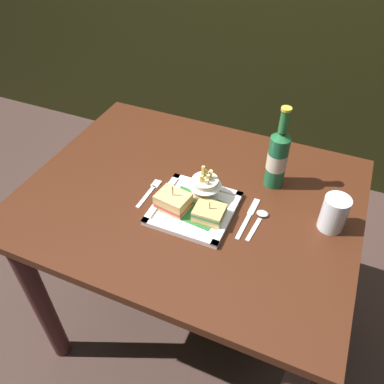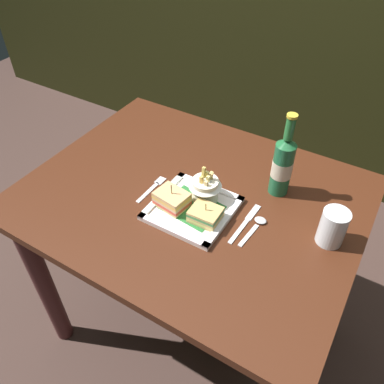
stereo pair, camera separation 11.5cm
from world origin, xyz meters
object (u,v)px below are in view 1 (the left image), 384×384
object	(u,v)px
knife	(249,216)
fries_cup	(205,185)
square_plate	(194,208)
spoon	(260,218)
sandwich_half_right	(209,213)
fork	(150,191)
water_glass	(333,215)
beer_bottle	(278,157)
dining_table	(190,226)
sandwich_half_left	(173,201)

from	to	relation	value
knife	fries_cup	bearing A→B (deg)	174.44
fries_cup	square_plate	bearing A→B (deg)	-104.34
spoon	square_plate	bearing A→B (deg)	-167.58
sandwich_half_right	fork	size ratio (longest dim) A/B	0.61
fries_cup	water_glass	size ratio (longest dim) A/B	1.09
beer_bottle	spoon	size ratio (longest dim) A/B	2.14
dining_table	fork	size ratio (longest dim) A/B	7.24
dining_table	square_plate	size ratio (longest dim) A/B	4.42
sandwich_half_right	knife	distance (m)	0.12
water_glass	knife	distance (m)	0.23
dining_table	spoon	distance (m)	0.28
dining_table	spoon	size ratio (longest dim) A/B	8.02
beer_bottle	water_glass	xyz separation A→B (m)	(0.20, -0.12, -0.06)
knife	sandwich_half_left	bearing A→B (deg)	-164.51
square_plate	knife	distance (m)	0.16
sandwich_half_left	knife	distance (m)	0.23
beer_bottle	water_glass	world-z (taller)	beer_bottle
dining_table	sandwich_half_right	distance (m)	0.22
fork	knife	bearing A→B (deg)	2.85
spoon	fries_cup	bearing A→B (deg)	176.92
dining_table	fries_cup	bearing A→B (deg)	-9.15
sandwich_half_right	fries_cup	world-z (taller)	fries_cup
beer_bottle	square_plate	bearing A→B (deg)	-131.20
fries_cup	fork	distance (m)	0.18
sandwich_half_left	knife	size ratio (longest dim) A/B	0.58
sandwich_half_left	spoon	bearing A→B (deg)	14.50
beer_bottle	spoon	xyz separation A→B (m)	(0.01, -0.17, -0.10)
sandwich_half_left	spoon	size ratio (longest dim) A/B	0.81
dining_table	spoon	world-z (taller)	spoon
sandwich_half_right	water_glass	world-z (taller)	water_glass
sandwich_half_left	knife	world-z (taller)	sandwich_half_left
sandwich_half_left	fork	size ratio (longest dim) A/B	0.73
fork	dining_table	bearing A→B (deg)	17.69
fries_cup	fork	world-z (taller)	fries_cup
spoon	sandwich_half_left	bearing A→B (deg)	-165.50
beer_bottle	knife	distance (m)	0.20
dining_table	spoon	xyz separation A→B (m)	(0.23, -0.02, 0.15)
water_glass	knife	world-z (taller)	water_glass
sandwich_half_right	beer_bottle	xyz separation A→B (m)	(0.13, 0.23, 0.08)
sandwich_half_right	knife	xyz separation A→B (m)	(0.10, 0.06, -0.03)
sandwich_half_left	sandwich_half_right	distance (m)	0.11
dining_table	knife	bearing A→B (deg)	-6.51
dining_table	sandwich_half_left	bearing A→B (deg)	-102.79
sandwich_half_right	fries_cup	bearing A→B (deg)	120.66
dining_table	sandwich_half_left	xyz separation A→B (m)	(-0.02, -0.08, 0.18)
dining_table	fries_cup	world-z (taller)	fries_cup
water_glass	fork	distance (m)	0.55
fork	spoon	bearing A→B (deg)	3.32
fries_cup	beer_bottle	xyz separation A→B (m)	(0.17, 0.16, 0.04)
dining_table	spoon	bearing A→B (deg)	-4.46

